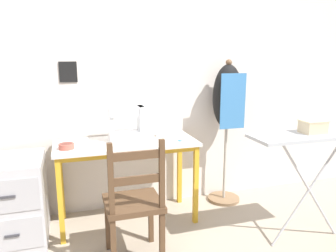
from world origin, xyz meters
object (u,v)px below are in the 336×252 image
at_px(fabric_bowl, 66,146).
at_px(storage_box, 313,127).
at_px(sewing_machine, 132,124).
at_px(dress_form, 227,105).
at_px(thread_spool_near_machine, 156,138).
at_px(scissors, 182,140).
at_px(ironing_board, 314,141).
at_px(filing_cabinet, 15,201).
at_px(wooden_chair, 134,204).

bearing_deg(fabric_bowl, storage_box, -19.54).
distance_m(sewing_machine, dress_form, 0.97).
relative_size(fabric_bowl, thread_spool_near_machine, 2.98).
bearing_deg(scissors, ironing_board, -37.25).
relative_size(fabric_bowl, filing_cabinet, 0.18).
height_order(sewing_machine, wooden_chair, sewing_machine).
xyz_separation_m(sewing_machine, storage_box, (1.25, -0.77, 0.06)).
bearing_deg(storage_box, scissors, 143.63).
height_order(sewing_machine, filing_cabinet, sewing_machine).
relative_size(scissors, dress_form, 0.09).
bearing_deg(fabric_bowl, dress_form, 7.73).
bearing_deg(filing_cabinet, fabric_bowl, -2.80).
bearing_deg(scissors, dress_form, 22.87).
xyz_separation_m(sewing_machine, thread_spool_near_machine, (0.20, -0.07, -0.12)).
bearing_deg(filing_cabinet, sewing_machine, 6.35).
relative_size(sewing_machine, wooden_chair, 0.39).
distance_m(scissors, ironing_board, 1.05).
distance_m(sewing_machine, thread_spool_near_machine, 0.24).
bearing_deg(filing_cabinet, wooden_chair, -31.88).
relative_size(wooden_chair, storage_box, 5.06).
relative_size(filing_cabinet, storage_box, 3.73).
relative_size(thread_spool_near_machine, storage_box, 0.22).
xyz_separation_m(scissors, dress_form, (0.54, 0.23, 0.25)).
xyz_separation_m(filing_cabinet, dress_form, (1.92, 0.18, 0.65)).
bearing_deg(sewing_machine, filing_cabinet, -173.65).
bearing_deg(ironing_board, dress_form, 108.51).
height_order(scissors, storage_box, storage_box).
height_order(filing_cabinet, ironing_board, ironing_board).
relative_size(sewing_machine, fabric_bowl, 3.00).
bearing_deg(thread_spool_near_machine, ironing_board, -34.22).
distance_m(fabric_bowl, scissors, 0.97).
xyz_separation_m(sewing_machine, filing_cabinet, (-0.96, -0.11, -0.53)).
height_order(ironing_board, storage_box, storage_box).
height_order(filing_cabinet, storage_box, storage_box).
bearing_deg(wooden_chair, storage_box, -5.54).
height_order(filing_cabinet, dress_form, dress_form).
xyz_separation_m(fabric_bowl, dress_form, (1.51, 0.20, 0.23)).
relative_size(sewing_machine, filing_cabinet, 0.53).
bearing_deg(sewing_machine, dress_form, 4.64).
bearing_deg(ironing_board, sewing_machine, 147.79).
relative_size(ironing_board, storage_box, 5.52).
distance_m(wooden_chair, ironing_board, 1.43).
height_order(fabric_bowl, dress_form, dress_form).
distance_m(ironing_board, storage_box, 0.11).
xyz_separation_m(scissors, filing_cabinet, (-1.38, 0.05, -0.40)).
bearing_deg(wooden_chair, scissors, 42.21).
bearing_deg(dress_form, storage_box, -71.16).
bearing_deg(sewing_machine, thread_spool_near_machine, -19.86).
distance_m(wooden_chair, filing_cabinet, 1.00).
bearing_deg(scissors, sewing_machine, 159.84).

